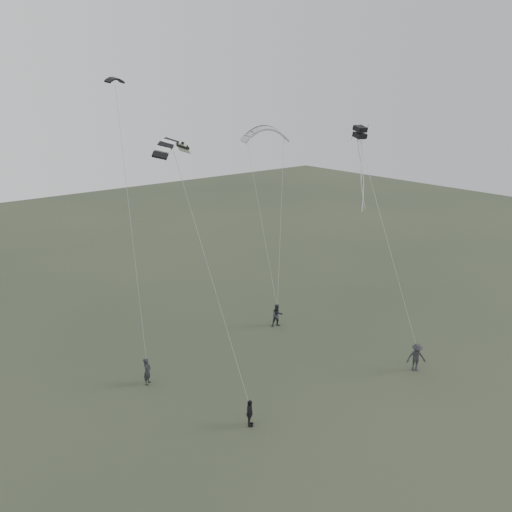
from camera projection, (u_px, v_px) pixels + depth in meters
ground at (296, 392)px, 29.98m from camera, size 140.00×140.00×0.00m
flyer_left at (147, 371)px, 30.57m from camera, size 0.75×0.72×1.73m
flyer_right at (277, 315)px, 38.17m from camera, size 1.05×0.94×1.79m
flyer_center at (250, 413)px, 26.70m from camera, size 0.90×0.94×1.57m
flyer_far at (416, 357)px, 32.03m from camera, size 1.40×1.30×1.89m
kite_dark_small at (115, 78)px, 29.46m from camera, size 1.44×1.03×0.55m
kite_pale_large at (266, 128)px, 41.09m from camera, size 4.24×2.61×1.82m
kite_striped at (172, 140)px, 26.69m from camera, size 3.22×2.55×1.37m
kite_box at (360, 132)px, 34.07m from camera, size 0.86×0.99×0.91m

